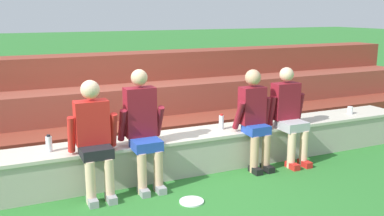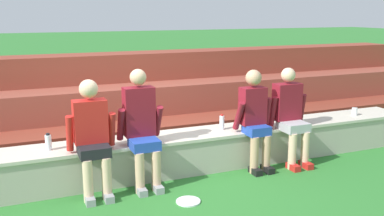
{
  "view_description": "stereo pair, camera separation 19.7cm",
  "coord_description": "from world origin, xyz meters",
  "px_view_note": "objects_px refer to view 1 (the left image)",
  "views": [
    {
      "loc": [
        -1.64,
        -4.76,
        2.1
      ],
      "look_at": [
        0.68,
        0.28,
        0.84
      ],
      "focal_mm": 40.49,
      "sensor_mm": 36.0,
      "label": 1
    },
    {
      "loc": [
        -1.46,
        -4.84,
        2.1
      ],
      "look_at": [
        0.68,
        0.28,
        0.84
      ],
      "focal_mm": 40.49,
      "sensor_mm": 36.0,
      "label": 2
    }
  ],
  "objects_px": {
    "person_left_of_center": "(143,126)",
    "water_bottle_mid_left": "(49,144)",
    "plastic_cup_right_end": "(350,110)",
    "person_far_left": "(94,136)",
    "person_center": "(255,116)",
    "frisbee": "(192,201)",
    "water_bottle_near_right": "(221,122)",
    "person_right_of_center": "(289,113)"
  },
  "relations": [
    {
      "from": "person_far_left",
      "to": "person_left_of_center",
      "type": "xyz_separation_m",
      "value": [
        0.6,
        0.05,
        0.03
      ]
    },
    {
      "from": "person_far_left",
      "to": "water_bottle_near_right",
      "type": "xyz_separation_m",
      "value": [
        1.81,
        0.33,
        -0.12
      ]
    },
    {
      "from": "person_center",
      "to": "water_bottle_near_right",
      "type": "distance_m",
      "value": 0.47
    },
    {
      "from": "person_left_of_center",
      "to": "person_right_of_center",
      "type": "bearing_deg",
      "value": -0.86
    },
    {
      "from": "person_far_left",
      "to": "person_center",
      "type": "bearing_deg",
      "value": 0.54
    },
    {
      "from": "water_bottle_mid_left",
      "to": "plastic_cup_right_end",
      "type": "height_order",
      "value": "water_bottle_mid_left"
    },
    {
      "from": "person_far_left",
      "to": "person_right_of_center",
      "type": "distance_m",
      "value": 2.71
    },
    {
      "from": "water_bottle_near_right",
      "to": "person_center",
      "type": "bearing_deg",
      "value": -42.24
    },
    {
      "from": "person_far_left",
      "to": "person_right_of_center",
      "type": "relative_size",
      "value": 1.0
    },
    {
      "from": "person_far_left",
      "to": "water_bottle_mid_left",
      "type": "xyz_separation_m",
      "value": [
        -0.46,
        0.3,
        -0.12
      ]
    },
    {
      "from": "person_left_of_center",
      "to": "person_right_of_center",
      "type": "relative_size",
      "value": 1.07
    },
    {
      "from": "person_left_of_center",
      "to": "water_bottle_near_right",
      "type": "distance_m",
      "value": 1.26
    },
    {
      "from": "person_left_of_center",
      "to": "person_center",
      "type": "bearing_deg",
      "value": -1.08
    },
    {
      "from": "person_center",
      "to": "person_right_of_center",
      "type": "xyz_separation_m",
      "value": [
        0.56,
        -0.0,
        -0.01
      ]
    },
    {
      "from": "plastic_cup_right_end",
      "to": "frisbee",
      "type": "xyz_separation_m",
      "value": [
        -3.17,
        -0.91,
        -0.55
      ]
    },
    {
      "from": "person_left_of_center",
      "to": "water_bottle_near_right",
      "type": "xyz_separation_m",
      "value": [
        1.22,
        0.28,
        -0.15
      ]
    },
    {
      "from": "person_far_left",
      "to": "person_left_of_center",
      "type": "bearing_deg",
      "value": 4.74
    },
    {
      "from": "water_bottle_mid_left",
      "to": "frisbee",
      "type": "height_order",
      "value": "water_bottle_mid_left"
    },
    {
      "from": "water_bottle_near_right",
      "to": "person_right_of_center",
      "type": "bearing_deg",
      "value": -18.91
    },
    {
      "from": "person_center",
      "to": "plastic_cup_right_end",
      "type": "relative_size",
      "value": 11.27
    },
    {
      "from": "water_bottle_near_right",
      "to": "frisbee",
      "type": "xyz_separation_m",
      "value": [
        -0.89,
        -0.96,
        -0.59
      ]
    },
    {
      "from": "person_left_of_center",
      "to": "water_bottle_mid_left",
      "type": "xyz_separation_m",
      "value": [
        -1.05,
        0.26,
        -0.16
      ]
    },
    {
      "from": "person_center",
      "to": "water_bottle_mid_left",
      "type": "xyz_separation_m",
      "value": [
        -2.61,
        0.28,
        -0.12
      ]
    },
    {
      "from": "person_left_of_center",
      "to": "plastic_cup_right_end",
      "type": "xyz_separation_m",
      "value": [
        3.49,
        0.22,
        -0.19
      ]
    },
    {
      "from": "water_bottle_near_right",
      "to": "plastic_cup_right_end",
      "type": "height_order",
      "value": "water_bottle_near_right"
    },
    {
      "from": "frisbee",
      "to": "plastic_cup_right_end",
      "type": "bearing_deg",
      "value": 16.04
    },
    {
      "from": "person_right_of_center",
      "to": "frisbee",
      "type": "height_order",
      "value": "person_right_of_center"
    },
    {
      "from": "person_far_left",
      "to": "person_right_of_center",
      "type": "bearing_deg",
      "value": 0.37
    },
    {
      "from": "person_far_left",
      "to": "person_left_of_center",
      "type": "distance_m",
      "value": 0.6
    },
    {
      "from": "person_center",
      "to": "water_bottle_mid_left",
      "type": "bearing_deg",
      "value": 173.76
    },
    {
      "from": "person_right_of_center",
      "to": "water_bottle_mid_left",
      "type": "xyz_separation_m",
      "value": [
        -3.17,
        0.29,
        -0.11
      ]
    },
    {
      "from": "plastic_cup_right_end",
      "to": "water_bottle_near_right",
      "type": "bearing_deg",
      "value": 178.67
    },
    {
      "from": "person_far_left",
      "to": "water_bottle_near_right",
      "type": "bearing_deg",
      "value": 10.18
    },
    {
      "from": "person_left_of_center",
      "to": "water_bottle_near_right",
      "type": "bearing_deg",
      "value": 12.78
    },
    {
      "from": "water_bottle_near_right",
      "to": "person_far_left",
      "type": "bearing_deg",
      "value": -169.82
    },
    {
      "from": "water_bottle_near_right",
      "to": "plastic_cup_right_end",
      "type": "xyz_separation_m",
      "value": [
        2.28,
        -0.05,
        -0.04
      ]
    },
    {
      "from": "person_center",
      "to": "plastic_cup_right_end",
      "type": "bearing_deg",
      "value": 7.4
    },
    {
      "from": "person_center",
      "to": "frisbee",
      "type": "distance_m",
      "value": 1.56
    },
    {
      "from": "frisbee",
      "to": "person_far_left",
      "type": "bearing_deg",
      "value": 145.18
    },
    {
      "from": "person_center",
      "to": "plastic_cup_right_end",
      "type": "height_order",
      "value": "person_center"
    },
    {
      "from": "frisbee",
      "to": "person_right_of_center",
      "type": "bearing_deg",
      "value": 20.17
    },
    {
      "from": "water_bottle_mid_left",
      "to": "frisbee",
      "type": "bearing_deg",
      "value": -34.42
    }
  ]
}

